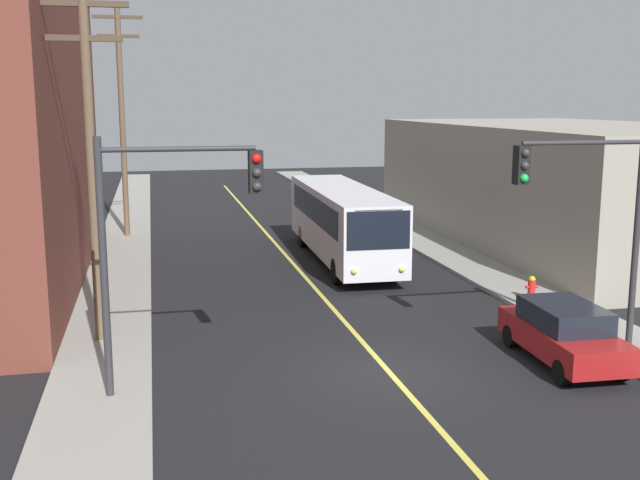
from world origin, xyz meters
name	(u,v)px	position (x,y,z in m)	size (l,w,h in m)	color
ground_plane	(389,373)	(0.00, 0.00, 0.00)	(120.00, 120.00, 0.00)	black
sidewalk_left	(116,291)	(-7.25, 10.00, 0.07)	(2.50, 90.00, 0.15)	gray
sidewalk_right	(485,272)	(7.25, 10.00, 0.07)	(2.50, 90.00, 0.15)	gray
lane_stripe_center	(288,257)	(0.00, 15.00, 0.01)	(0.16, 60.00, 0.01)	#D8CC4C
building_right_warehouse	(571,183)	(14.50, 16.08, 2.90)	(12.00, 23.78, 5.79)	gray
city_bus	(342,220)	(2.20, 13.82, 1.82)	(2.86, 12.21, 3.20)	silver
parked_car_red	(563,332)	(4.75, -0.27, 0.84)	(1.96, 4.46, 1.62)	maroon
utility_pole_near	(91,149)	(-7.43, 4.07, 5.61)	(2.40, 0.28, 9.93)	brown
utility_pole_mid	(122,112)	(-7.15, 21.57, 6.36)	(2.40, 0.28, 11.38)	brown
traffic_signal_left_corner	(171,217)	(-5.41, -0.41, 4.30)	(3.75, 0.48, 6.00)	#2D2D33
traffic_signal_right_corner	(588,202)	(5.41, 0.01, 4.30)	(3.75, 0.48, 6.00)	#2D2D33
fire_hydrant	(532,287)	(6.85, 5.42, 0.58)	(0.44, 0.26, 0.84)	red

